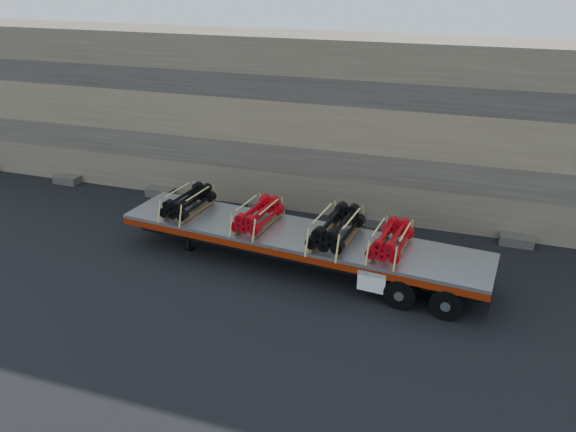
% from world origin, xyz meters
% --- Properties ---
extents(ground, '(120.00, 120.00, 0.00)m').
position_xyz_m(ground, '(0.00, 0.00, 0.00)').
color(ground, black).
rests_on(ground, ground).
extents(rock_wall, '(44.00, 3.00, 7.00)m').
position_xyz_m(rock_wall, '(0.00, 6.50, 3.50)').
color(rock_wall, '#7A6B54').
rests_on(rock_wall, ground).
extents(trailer, '(12.89, 3.66, 1.27)m').
position_xyz_m(trailer, '(-0.21, 0.55, 0.64)').
color(trailer, '#BABDC2').
rests_on(trailer, ground).
extents(bundle_front, '(1.27, 2.24, 0.76)m').
position_xyz_m(bundle_front, '(-4.52, 0.97, 1.65)').
color(bundle_front, black).
rests_on(bundle_front, trailer).
extents(bundle_midfront, '(1.24, 2.19, 0.74)m').
position_xyz_m(bundle_midfront, '(-1.71, 0.70, 1.64)').
color(bundle_midfront, red).
rests_on(bundle_midfront, trailer).
extents(bundle_midrear, '(1.44, 2.53, 0.86)m').
position_xyz_m(bundle_midrear, '(1.14, 0.42, 1.70)').
color(bundle_midrear, black).
rests_on(bundle_midrear, trailer).
extents(bundle_rear, '(1.23, 2.16, 0.73)m').
position_xyz_m(bundle_rear, '(2.94, 0.25, 1.64)').
color(bundle_rear, red).
rests_on(bundle_rear, trailer).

